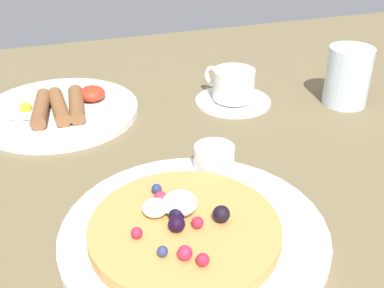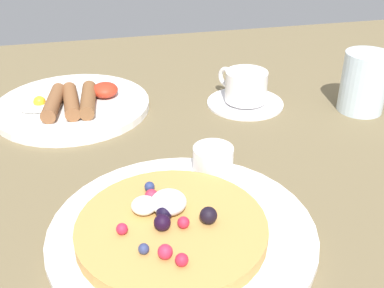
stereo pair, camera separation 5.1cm
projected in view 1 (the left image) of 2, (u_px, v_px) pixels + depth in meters
ground_plane at (176, 188)px, 62.69cm from camera, size 184.46×122.89×3.00cm
pancake_plate at (194, 232)px, 51.90cm from camera, size 29.15×29.15×1.14cm
pancake_with_berries at (184, 228)px, 50.24cm from camera, size 20.35×20.35×3.88cm
syrup_ramekin at (214, 158)px, 61.07cm from camera, size 5.19×5.19×3.27cm
breakfast_plate at (60, 111)px, 77.68cm from camera, size 25.45×25.45×1.29cm
fried_breakfast at (61, 105)px, 75.90cm from camera, size 16.50×10.94×2.61cm
coffee_saucer at (233, 100)px, 82.04cm from camera, size 12.98×12.98×0.80cm
coffee_cup at (233, 83)px, 80.62cm from camera, size 7.06×9.23×5.10cm
water_glass at (348, 76)px, 79.47cm from camera, size 7.36×7.36×9.87cm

